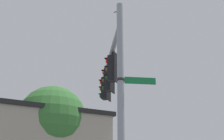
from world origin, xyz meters
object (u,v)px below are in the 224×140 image
at_px(traffic_light_nearest_pole, 112,68).
at_px(street_name_sign, 132,80).
at_px(traffic_light_mid_inner, 108,80).
at_px(bird_flying, 116,12).
at_px(traffic_light_mid_outer, 105,89).

height_order(traffic_light_nearest_pole, street_name_sign, traffic_light_nearest_pole).
relative_size(traffic_light_mid_inner, bird_flying, 4.17).
bearing_deg(traffic_light_mid_inner, traffic_light_mid_outer, 29.63).
bearing_deg(bird_flying, traffic_light_mid_outer, 38.99).
xyz_separation_m(traffic_light_mid_inner, traffic_light_mid_outer, (1.16, 0.66, 0.00)).
height_order(traffic_light_nearest_pole, traffic_light_mid_inner, same).
bearing_deg(traffic_light_mid_outer, street_name_sign, -145.67).
xyz_separation_m(traffic_light_mid_inner, bird_flying, (-0.31, -0.53, 3.16)).
distance_m(traffic_light_mid_outer, bird_flying, 3.68).
xyz_separation_m(traffic_light_nearest_pole, street_name_sign, (-1.51, -1.29, -1.15)).
height_order(traffic_light_mid_outer, bird_flying, bird_flying).
distance_m(traffic_light_nearest_pole, bird_flying, 3.27).
bearing_deg(traffic_light_mid_outer, traffic_light_mid_inner, -150.37).
xyz_separation_m(traffic_light_mid_outer, street_name_sign, (-3.83, -2.62, -1.15)).
bearing_deg(street_name_sign, traffic_light_mid_outer, 34.33).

